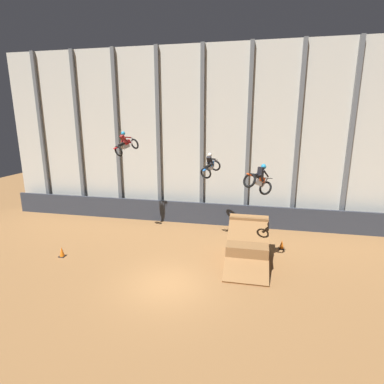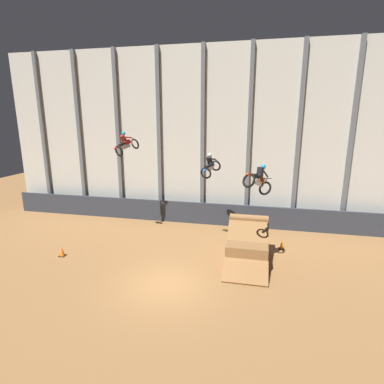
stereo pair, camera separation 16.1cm
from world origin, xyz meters
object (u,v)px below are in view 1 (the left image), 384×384
(traffic_cone_near_ramp, at_px, (282,245))
(traffic_cone_arena_edge, at_px, (62,252))
(rider_bike_center_air, at_px, (210,166))
(rider_bike_left_air, at_px, (126,144))
(rider_bike_right_air, at_px, (259,180))
(dirt_ramp, at_px, (247,246))

(traffic_cone_near_ramp, relative_size, traffic_cone_arena_edge, 1.00)
(traffic_cone_near_ramp, height_order, traffic_cone_arena_edge, same)
(rider_bike_center_air, distance_m, traffic_cone_near_ramp, 6.58)
(rider_bike_left_air, distance_m, traffic_cone_arena_edge, 7.66)
(rider_bike_right_air, xyz_separation_m, traffic_cone_arena_edge, (-10.99, -0.69, -4.60))
(rider_bike_left_air, relative_size, traffic_cone_near_ramp, 3.18)
(dirt_ramp, height_order, traffic_cone_arena_edge, dirt_ramp)
(traffic_cone_arena_edge, bearing_deg, rider_bike_center_air, 28.26)
(dirt_ramp, xyz_separation_m, traffic_cone_near_ramp, (2.06, 1.87, -0.54))
(dirt_ramp, xyz_separation_m, rider_bike_right_air, (0.41, -1.16, 4.07))
(rider_bike_left_air, relative_size, rider_bike_right_air, 1.04)
(rider_bike_left_air, distance_m, traffic_cone_near_ramp, 11.79)
(rider_bike_left_air, height_order, traffic_cone_near_ramp, rider_bike_left_air)
(rider_bike_center_air, height_order, rider_bike_right_air, rider_bike_center_air)
(rider_bike_center_air, distance_m, traffic_cone_arena_edge, 10.25)
(rider_bike_left_air, distance_m, rider_bike_center_air, 5.71)
(rider_bike_left_air, xyz_separation_m, rider_bike_right_air, (8.52, -3.46, -1.34))
(rider_bike_right_air, bearing_deg, rider_bike_left_air, -163.25)
(dirt_ramp, distance_m, rider_bike_right_air, 4.25)
(rider_bike_left_air, bearing_deg, traffic_cone_arena_edge, -93.50)
(dirt_ramp, bearing_deg, rider_bike_right_air, -70.44)
(rider_bike_right_air, bearing_deg, rider_bike_center_air, 168.04)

